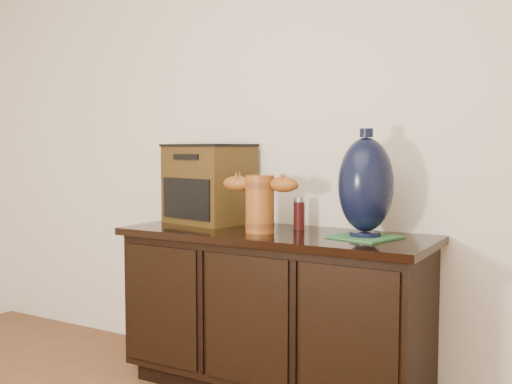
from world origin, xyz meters
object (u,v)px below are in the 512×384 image
Objects in this scene: terracotta_vessel at (260,200)px; lamp_base at (366,185)px; tv_radio at (209,184)px; spray_can at (299,214)px; sideboard at (274,310)px.

terracotta_vessel is 0.49m from lamp_base.
lamp_base reaches higher than terracotta_vessel.
lamp_base is (0.47, 0.09, 0.08)m from terracotta_vessel.
lamp_base is at bearing 5.54° from tv_radio.
lamp_base is at bearing -13.73° from spray_can.
terracotta_vessel is at bearing -121.35° from spray_can.
terracotta_vessel is 0.22m from spray_can.
tv_radio reaches higher than terracotta_vessel.
sideboard is 0.74m from tv_radio.
tv_radio is at bearing 148.62° from terracotta_vessel.
terracotta_vessel reaches higher than spray_can.
lamp_base is (0.88, -0.09, 0.02)m from tv_radio.
spray_can is (-0.36, 0.09, -0.15)m from lamp_base.
spray_can reaches higher than sideboard.
lamp_base is (0.43, 0.03, 0.60)m from sideboard.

